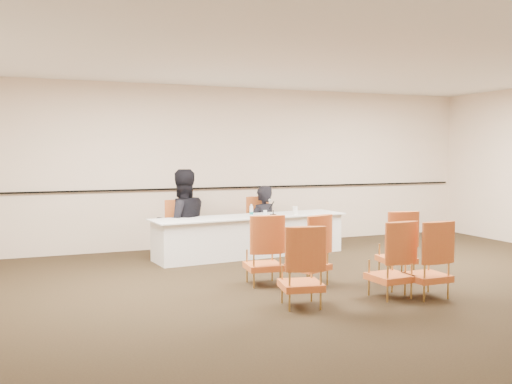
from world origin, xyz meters
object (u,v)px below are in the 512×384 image
microphone (273,207)px  aud_chair_front_right (397,243)px  panelist_main_chair (263,223)px  aud_chair_back_right (427,259)px  drinking_glass (265,213)px  aud_chair_front_left (263,249)px  aud_chair_back_mid (390,259)px  aud_chair_back_left (301,266)px  panelist_second (182,225)px  panelist_second_chair (182,228)px  water_bottle (251,210)px  coffee_cup (295,211)px  aud_chair_front_mid (308,250)px  panelist_main (263,231)px  panel_table (250,236)px

microphone → aud_chair_front_right: 2.42m
panelist_main_chair → aud_chair_back_right: bearing=-88.3°
aud_chair_back_right → drinking_glass: bearing=101.7°
aud_chair_front_left → aud_chair_back_mid: bearing=-39.1°
aud_chair_back_left → panelist_second: bearing=108.2°
panelist_second → panelist_second_chair: bearing=180.0°
water_bottle → coffee_cup: water_bottle is taller
panelist_second → aud_chair_back_left: size_ratio=2.02×
aud_chair_front_mid → aud_chair_front_right: size_ratio=1.00×
coffee_cup → aud_chair_back_mid: 3.18m
panelist_main_chair → panelist_second: bearing=-180.0°
drinking_glass → coffee_cup: coffee_cup is taller
panelist_second → drinking_glass: (1.32, -0.51, 0.21)m
drinking_glass → panelist_main: bearing=70.7°
panel_table → water_bottle: (-0.02, -0.11, 0.45)m
panelist_main → aud_chair_back_right: size_ratio=1.75×
panelist_main → coffee_cup: panelist_main is taller
panelist_second_chair → drinking_glass: (1.32, -0.51, 0.26)m
aud_chair_back_right → panelist_second_chair: bearing=117.5°
panelist_second_chair → microphone: bearing=-24.7°
panel_table → panelist_main: bearing=45.1°
panelist_second_chair → aud_chair_back_right: (2.07, -3.82, 0.00)m
aud_chair_back_mid → aud_chair_back_left: bearing=174.8°
panelist_second → aud_chair_front_right: size_ratio=2.02×
aud_chair_back_right → microphone: bearing=99.2°
coffee_cup → aud_chair_front_right: size_ratio=0.15×
microphone → aud_chair_front_left: microphone is taller
aud_chair_back_right → coffee_cup: bearing=92.1°
aud_chair_front_mid → panelist_main: bearing=58.7°
aud_chair_front_left → aud_chair_front_right: 1.97m
microphone → aud_chair_front_right: microphone is taller
microphone → coffee_cup: 0.42m
water_bottle → drinking_glass: (0.26, 0.02, -0.06)m
aud_chair_front_left → water_bottle: bearing=79.6°
panelist_main_chair → coffee_cup: size_ratio=6.77×
coffee_cup → panelist_main: bearing=116.6°
panelist_main_chair → aud_chair_front_right: bearing=-78.7°
panelist_second → aud_chair_back_right: (2.07, -3.82, -0.05)m
panelist_main_chair → aud_chair_back_mid: bearing=-94.3°
panelist_main → aud_chair_back_right: panelist_main is taller
panelist_second → aud_chair_back_mid: 4.02m
panelist_second → aud_chair_front_mid: bearing=107.1°
drinking_glass → aud_chair_back_right: 3.40m
panel_table → drinking_glass: (0.24, -0.09, 0.39)m
panelist_second → aud_chair_back_right: panelist_second is taller
aud_chair_front_mid → aud_chair_back_left: same height
panelist_second → aud_chair_front_right: panelist_second is taller
drinking_glass → coffee_cup: bearing=-0.4°
panelist_second_chair → coffee_cup: (1.89, -0.51, 0.28)m
panelist_main_chair → aud_chair_front_mid: size_ratio=1.00×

